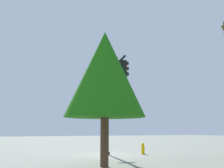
# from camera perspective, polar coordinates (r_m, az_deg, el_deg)

# --- Properties ---
(ground_plane) EXTENTS (120.00, 120.00, 0.00)m
(ground_plane) POSITION_cam_1_polar(r_m,az_deg,el_deg) (18.67, -1.09, -16.28)
(ground_plane) COLOR gray
(signal_pole_assembly) EXTENTS (4.64, 1.25, 6.69)m
(signal_pole_assembly) POSITION_cam_1_polar(r_m,az_deg,el_deg) (17.04, 0.59, 0.45)
(signal_pole_assembly) COLOR black
(signal_pole_assembly) RESTS_ON ground_plane
(fire_hydrant) EXTENTS (0.33, 0.24, 0.83)m
(fire_hydrant) POSITION_cam_1_polar(r_m,az_deg,el_deg) (19.03, 7.31, -14.85)
(fire_hydrant) COLOR #E3BC00
(fire_hydrant) RESTS_ON ground_plane
(tree_near) EXTENTS (4.17, 4.17, 7.05)m
(tree_near) POSITION_cam_1_polar(r_m,az_deg,el_deg) (12.78, -1.70, 2.50)
(tree_near) COLOR #523624
(tree_near) RESTS_ON ground_plane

